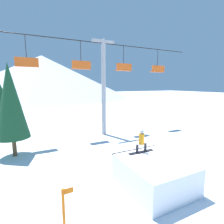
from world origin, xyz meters
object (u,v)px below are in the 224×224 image
(trail_marker, at_px, (64,210))
(snowboarder, at_px, (142,141))
(pine_tree_near, at_px, (10,101))
(snow_ramp, at_px, (154,174))

(trail_marker, bearing_deg, snowboarder, 23.52)
(pine_tree_near, xyz_separation_m, trail_marker, (1.88, -8.55, -3.13))
(snowboarder, distance_m, pine_tree_near, 9.47)
(pine_tree_near, distance_m, trail_marker, 9.30)
(trail_marker, bearing_deg, snow_ramp, 10.54)
(snow_ramp, height_order, pine_tree_near, pine_tree_near)
(pine_tree_near, bearing_deg, trail_marker, -77.63)
(snow_ramp, distance_m, pine_tree_near, 10.63)
(snowboarder, height_order, pine_tree_near, pine_tree_near)
(snowboarder, xyz_separation_m, trail_marker, (-4.72, -2.06, -1.17))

